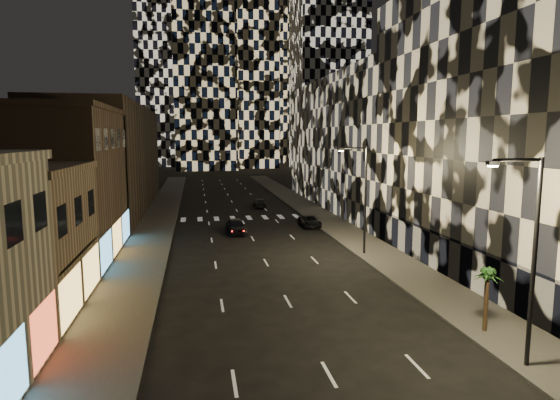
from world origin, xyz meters
name	(u,v)px	position (x,y,z in m)	size (l,w,h in m)	color
sidewalk_left	(158,220)	(-10.00, 50.00, 0.07)	(4.00, 120.00, 0.15)	#47443F
sidewalk_right	(319,215)	(10.00, 50.00, 0.07)	(4.00, 120.00, 0.15)	#47443F
curb_left	(176,219)	(-7.90, 50.00, 0.07)	(0.20, 120.00, 0.15)	#4C4C47
curb_right	(303,215)	(7.90, 50.00, 0.07)	(0.20, 120.00, 0.15)	#4C4C47
retail_brown	(51,186)	(-17.00, 33.50, 6.00)	(10.00, 15.00, 12.00)	brown
retail_filler_left	(109,159)	(-17.00, 60.00, 7.00)	(10.00, 40.00, 14.00)	brown
midrise_right	(538,123)	(20.00, 24.50, 11.00)	(16.00, 25.00, 22.00)	#232326
midrise_base	(438,251)	(12.30, 24.50, 1.50)	(0.60, 25.00, 3.00)	#383838
midrise_filler_right	(375,144)	(20.00, 57.00, 9.00)	(16.00, 40.00, 18.00)	#232326
tower_right_mid	(328,2)	(35.00, 135.00, 50.00)	(20.00, 20.00, 100.00)	black
tower_center_low	(203,9)	(-2.00, 140.00, 47.50)	(18.00, 18.00, 95.00)	black
streetlight_near	(530,248)	(8.35, 10.00, 5.35)	(2.55, 0.25, 9.00)	black
streetlight_far	(363,192)	(8.35, 30.00, 5.35)	(2.55, 0.25, 9.00)	black
car_dark_midlane	(236,226)	(-1.39, 40.78, 0.77)	(1.83, 4.55, 1.55)	black
car_dark_oncoming	(260,203)	(3.50, 58.36, 0.61)	(1.70, 4.18, 1.21)	black
car_dark_rightlane	(310,221)	(7.00, 42.89, 0.61)	(2.04, 4.42, 1.23)	black
palm_tree	(488,279)	(9.00, 13.61, 2.87)	(1.67, 1.68, 3.30)	#47331E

